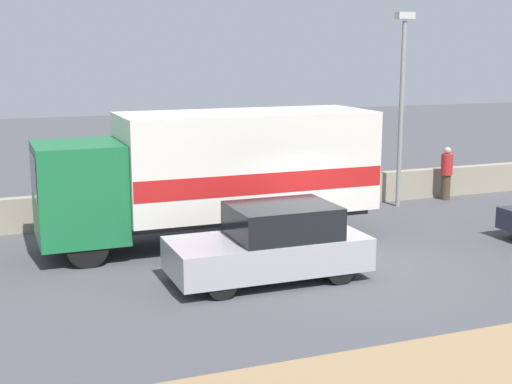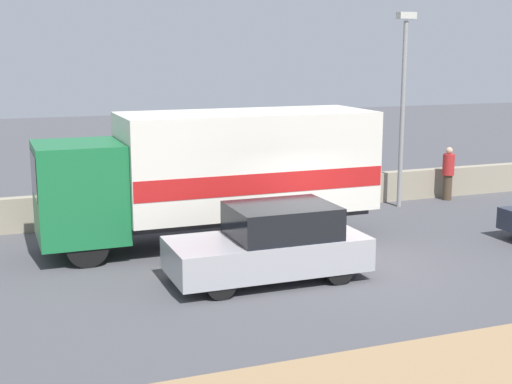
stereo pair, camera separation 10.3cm
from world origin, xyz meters
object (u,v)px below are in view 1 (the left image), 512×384
at_px(box_truck, 220,171).
at_px(pedestrian, 446,172).
at_px(street_lamp, 402,94).
at_px(car_hatchback, 272,244).

height_order(box_truck, pedestrian, box_truck).
height_order(street_lamp, car_hatchback, street_lamp).
bearing_deg(street_lamp, car_hatchback, -140.80).
bearing_deg(car_hatchback, street_lamp, -140.80).
relative_size(car_hatchback, pedestrian, 2.42).
bearing_deg(pedestrian, street_lamp, -171.21).
distance_m(box_truck, pedestrian, 8.90).
height_order(street_lamp, pedestrian, street_lamp).
bearing_deg(car_hatchback, box_truck, -88.54).
relative_size(box_truck, pedestrian, 4.81).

